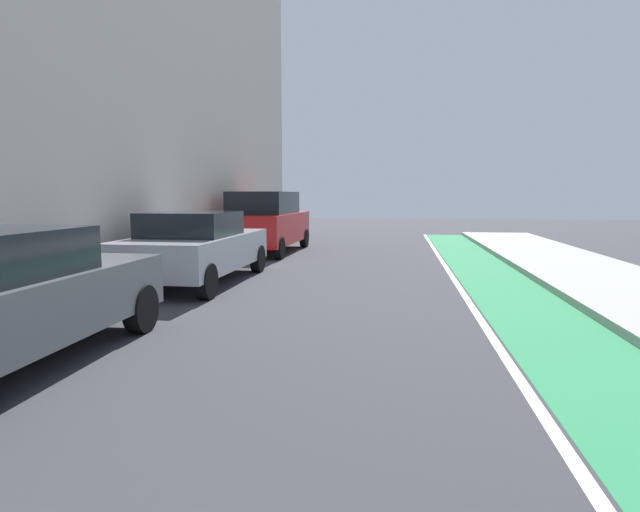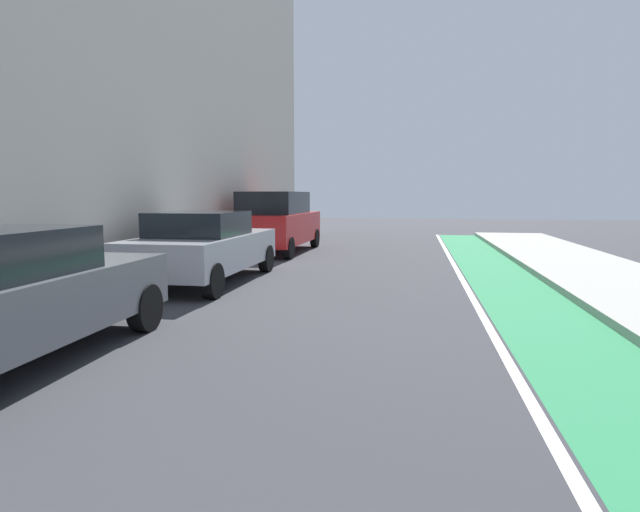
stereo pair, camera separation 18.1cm
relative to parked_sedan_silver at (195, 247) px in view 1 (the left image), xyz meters
name	(u,v)px [view 1 (the left image)]	position (x,y,z in m)	size (l,w,h in m)	color
ground_plane	(313,328)	(3.09, -3.41, -0.79)	(70.68, 70.68, 0.00)	#38383D
bike_lane_paint	(525,306)	(6.44, -1.41, -0.79)	(1.60, 32.13, 0.00)	#2D8451
lane_divider_stripe	(470,304)	(5.54, -1.41, -0.79)	(0.12, 32.13, 0.00)	white
parked_sedan_silver	(195,247)	(0.00, 0.00, 0.00)	(2.01, 4.54, 1.53)	#9EA0A8
parked_suv_red	(266,221)	(0.00, 6.08, 0.23)	(2.10, 4.81, 1.98)	red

